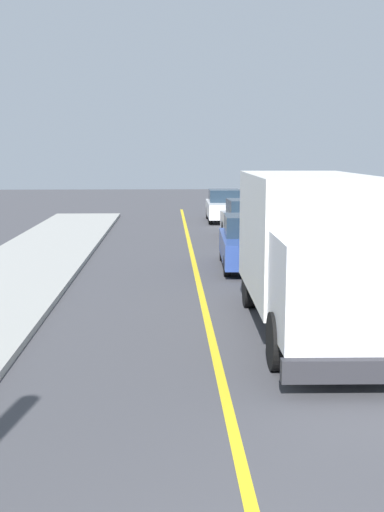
% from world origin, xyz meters
% --- Properties ---
extents(centre_line_yellow, '(0.16, 56.00, 0.01)m').
position_xyz_m(centre_line_yellow, '(0.00, 10.00, 0.00)').
color(centre_line_yellow, gold).
rests_on(centre_line_yellow, ground).
extents(box_truck, '(2.54, 7.22, 3.20)m').
position_xyz_m(box_truck, '(2.10, 9.89, 1.77)').
color(box_truck, silver).
rests_on(box_truck, ground).
extents(parked_car_near, '(1.97, 4.47, 1.67)m').
position_xyz_m(parked_car_near, '(1.75, 17.12, 0.79)').
color(parked_car_near, '#2D4793').
rests_on(parked_car_near, ground).
extents(parked_car_mid, '(1.96, 4.46, 1.67)m').
position_xyz_m(parked_car_mid, '(2.48, 23.85, 0.79)').
color(parked_car_mid, '#B7B7BC').
rests_on(parked_car_mid, ground).
extents(parked_car_far, '(1.87, 4.43, 1.67)m').
position_xyz_m(parked_car_far, '(2.12, 30.98, 0.79)').
color(parked_car_far, silver).
rests_on(parked_car_far, ground).
extents(parked_van_across, '(1.96, 4.46, 1.67)m').
position_xyz_m(parked_van_across, '(5.20, 14.72, 0.79)').
color(parked_van_across, '#B7B7BC').
rests_on(parked_van_across, ground).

